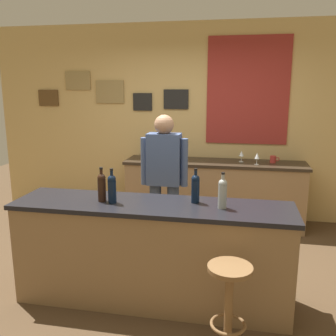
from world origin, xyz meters
TOP-DOWN VIEW (x-y plane):
  - ground_plane at (0.00, 0.00)m, footprint 10.00×10.00m
  - back_wall at (0.01, 2.03)m, footprint 6.00×0.09m
  - bar_counter at (0.00, -0.40)m, footprint 2.44×0.60m
  - side_counter at (0.40, 1.65)m, footprint 2.47×0.56m
  - bartender at (-0.07, 0.48)m, footprint 0.52×0.21m
  - bar_stool at (0.70, -0.96)m, footprint 0.32×0.32m
  - wine_bottle_a at (-0.44, -0.42)m, footprint 0.07×0.07m
  - wine_bottle_b at (-0.34, -0.45)m, footprint 0.07×0.07m
  - wine_bottle_c at (0.37, -0.30)m, footprint 0.07×0.07m
  - wine_bottle_d at (0.60, -0.41)m, footprint 0.07×0.07m
  - wine_glass_a at (0.76, 1.70)m, footprint 0.07×0.07m
  - wine_glass_b at (0.96, 1.55)m, footprint 0.07×0.07m
  - coffee_mug at (1.18, 1.71)m, footprint 0.12×0.08m

SIDE VIEW (x-z plane):
  - ground_plane at x=0.00m, z-range 0.00..0.00m
  - side_counter at x=0.40m, z-range 0.00..0.90m
  - bar_stool at x=0.70m, z-range 0.12..0.80m
  - bar_counter at x=0.00m, z-range 0.00..0.92m
  - bartender at x=-0.07m, z-range 0.13..1.75m
  - coffee_mug at x=1.18m, z-range 0.90..1.00m
  - wine_glass_a at x=0.76m, z-range 0.93..1.09m
  - wine_glass_b at x=0.96m, z-range 0.93..1.09m
  - wine_bottle_a at x=-0.44m, z-range 0.90..1.21m
  - wine_bottle_b at x=-0.34m, z-range 0.90..1.21m
  - wine_bottle_c at x=0.37m, z-range 0.90..1.21m
  - wine_bottle_d at x=0.60m, z-range 0.90..1.21m
  - back_wall at x=0.01m, z-range 0.02..2.82m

